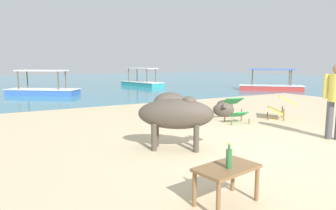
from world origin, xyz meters
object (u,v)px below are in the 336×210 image
at_px(low_bench_table, 227,173).
at_px(cow, 178,114).
at_px(deck_chair_far, 234,108).
at_px(deck_chair_near, 282,106).
at_px(boat_blue, 43,90).
at_px(boat_teal, 142,82).
at_px(bottle, 229,158).
at_px(boat_red, 271,86).
at_px(person_standing, 336,96).

bearing_deg(low_bench_table, cow, 63.81).
bearing_deg(deck_chair_far, deck_chair_near, 89.92).
distance_m(low_bench_table, boat_blue, 13.90).
bearing_deg(low_bench_table, boat_teal, 59.47).
distance_m(low_bench_table, bottle, 0.20).
xyz_separation_m(deck_chair_near, boat_teal, (1.52, 13.42, -0.13)).
distance_m(cow, boat_red, 13.68).
relative_size(deck_chair_far, boat_teal, 0.23).
bearing_deg(boat_red, deck_chair_near, -92.62).
relative_size(cow, deck_chair_near, 1.83).
distance_m(cow, boat_blue, 11.81).
relative_size(cow, bottle, 5.68).
xyz_separation_m(cow, boat_blue, (-1.12, 11.74, -0.42)).
bearing_deg(bottle, person_standing, 17.11).
bearing_deg(cow, boat_red, 70.27).
height_order(low_bench_table, bottle, bottle).
xyz_separation_m(cow, boat_teal, (5.71, 14.56, -0.42)).
bearing_deg(boat_blue, cow, 132.09).
height_order(deck_chair_far, boat_blue, boat_blue).
relative_size(low_bench_table, bottle, 2.78).
distance_m(deck_chair_far, boat_teal, 13.41).
height_order(deck_chair_near, deck_chair_far, same).
relative_size(low_bench_table, boat_red, 0.24).
height_order(cow, boat_teal, boat_teal).
distance_m(deck_chair_near, boat_blue, 11.86).
relative_size(person_standing, boat_teal, 0.42).
height_order(cow, boat_red, boat_red).
bearing_deg(boat_blue, person_standing, 145.78).
bearing_deg(bottle, cow, 73.43).
distance_m(cow, deck_chair_far, 3.10).
xyz_separation_m(deck_chair_far, boat_red, (8.50, 6.35, -0.13)).
xyz_separation_m(low_bench_table, deck_chair_far, (3.34, 3.63, 0.01)).
relative_size(low_bench_table, boat_teal, 0.21).
height_order(bottle, deck_chair_near, bottle).
distance_m(low_bench_table, boat_red, 15.48).
bearing_deg(boat_blue, low_bench_table, 128.65).
height_order(bottle, boat_teal, boat_teal).
bearing_deg(boat_teal, low_bench_table, 145.87).
bearing_deg(deck_chair_near, deck_chair_far, 32.05).
xyz_separation_m(low_bench_table, bottle, (-0.02, -0.05, 0.19)).
bearing_deg(deck_chair_near, low_bench_table, 79.55).
bearing_deg(boat_red, person_standing, -88.16).
xyz_separation_m(bottle, boat_blue, (-0.47, 13.95, -0.32)).
relative_size(person_standing, boat_red, 0.47).
bearing_deg(deck_chair_near, boat_blue, -18.14).
distance_m(cow, boat_teal, 15.64).
bearing_deg(boat_red, low_bench_table, -96.15).
bearing_deg(deck_chair_far, low_bench_table, -29.41).
xyz_separation_m(bottle, deck_chair_far, (3.36, 3.69, -0.19)).
distance_m(person_standing, boat_red, 11.86).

